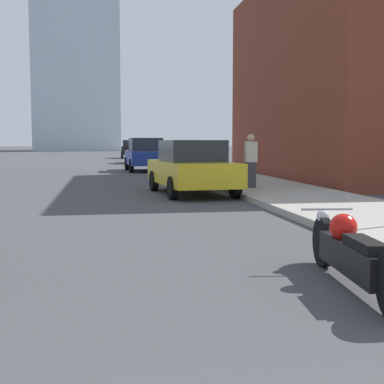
# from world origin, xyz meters

# --- Properties ---
(sidewalk) EXTENTS (3.02, 240.00, 0.15)m
(sidewalk) POSITION_xyz_m (5.62, 40.00, 0.07)
(sidewalk) COLOR #9E998E
(sidewalk) RESTS_ON ground_plane
(motorcycle) EXTENTS (0.62, 2.65, 0.75)m
(motorcycle) POSITION_xyz_m (3.00, 4.54, 0.37)
(motorcycle) COLOR black
(motorcycle) RESTS_ON ground_plane
(parked_car_yellow) EXTENTS (2.26, 4.53, 1.59)m
(parked_car_yellow) POSITION_xyz_m (3.02, 14.85, 0.80)
(parked_car_yellow) COLOR gold
(parked_car_yellow) RESTS_ON ground_plane
(parked_car_blue) EXTENTS (2.11, 4.46, 1.75)m
(parked_car_blue) POSITION_xyz_m (2.69, 27.85, 0.88)
(parked_car_blue) COLOR #1E3899
(parked_car_blue) RESTS_ON ground_plane
(parked_car_red) EXTENTS (2.13, 4.03, 1.51)m
(parked_car_red) POSITION_xyz_m (3.06, 38.63, 0.76)
(parked_car_red) COLOR red
(parked_car_red) RESTS_ON ground_plane
(parked_car_black) EXTENTS (1.93, 4.28, 1.74)m
(parked_car_black) POSITION_xyz_m (3.09, 51.26, 0.88)
(parked_car_black) COLOR black
(parked_car_black) RESTS_ON ground_plane
(pedestrian) EXTENTS (0.36, 0.23, 1.63)m
(pedestrian) POSITION_xyz_m (4.88, 15.07, 0.98)
(pedestrian) COLOR #38383D
(pedestrian) RESTS_ON sidewalk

